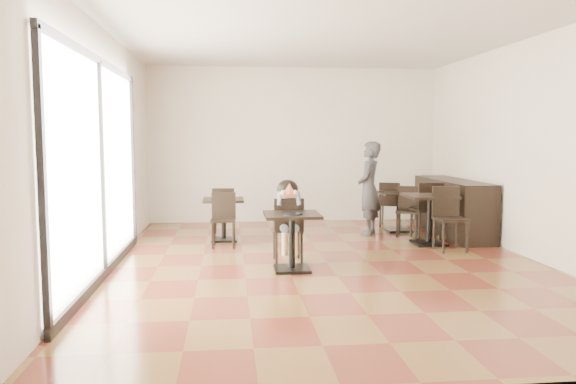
{
  "coord_description": "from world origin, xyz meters",
  "views": [
    {
      "loc": [
        -1.36,
        -7.68,
        1.77
      ],
      "look_at": [
        -0.54,
        0.09,
        1.0
      ],
      "focal_mm": 35.0,
      "sensor_mm": 36.0,
      "label": 1
    }
  ],
  "objects": [
    {
      "name": "ceiling",
      "position": [
        0.0,
        0.0,
        3.2
      ],
      "size": [
        6.0,
        8.0,
        0.01
      ],
      "primitive_type": "cube",
      "color": "silver",
      "rests_on": "floor"
    },
    {
      "name": "adult_patron",
      "position": [
        1.15,
        2.19,
        0.84
      ],
      "size": [
        0.62,
        0.73,
        1.69
      ],
      "primitive_type": "imported",
      "rotation": [
        0.0,
        0.0,
        -1.98
      ],
      "color": "#3C3C41",
      "rests_on": "floor"
    },
    {
      "name": "storefront_window",
      "position": [
        -2.97,
        -0.5,
        1.4
      ],
      "size": [
        0.04,
        4.5,
        2.6
      ],
      "primitive_type": "cube",
      "color": "white",
      "rests_on": "floor"
    },
    {
      "name": "chair_back_a",
      "position": [
        1.8,
        3.04,
        0.44
      ],
      "size": [
        0.52,
        0.52,
        0.89
      ],
      "primitive_type": null,
      "rotation": [
        0.0,
        0.0,
        2.73
      ],
      "color": "black",
      "rests_on": "floor"
    },
    {
      "name": "chair_mid_b",
      "position": [
        2.05,
        0.61,
        0.5
      ],
      "size": [
        0.46,
        0.46,
        0.99
      ],
      "primitive_type": null,
      "rotation": [
        0.0,
        0.0,
        0.04
      ],
      "color": "black",
      "rests_on": "floor"
    },
    {
      "name": "child_table",
      "position": [
        -0.54,
        -0.41,
        0.38
      ],
      "size": [
        0.72,
        0.72,
        0.77
      ],
      "primitive_type": null,
      "color": "black",
      "rests_on": "floor"
    },
    {
      "name": "service_counter",
      "position": [
        2.65,
        2.0,
        0.5
      ],
      "size": [
        0.6,
        2.4,
        1.0
      ],
      "primitive_type": "cube",
      "color": "black",
      "rests_on": "floor"
    },
    {
      "name": "chair_mid_a",
      "position": [
        2.05,
        1.71,
        0.5
      ],
      "size": [
        0.46,
        0.46,
        0.99
      ],
      "primitive_type": null,
      "rotation": [
        0.0,
        0.0,
        3.19
      ],
      "color": "black",
      "rests_on": "floor"
    },
    {
      "name": "wall_right",
      "position": [
        3.0,
        0.0,
        1.6
      ],
      "size": [
        0.01,
        8.0,
        3.2
      ],
      "primitive_type": "cube",
      "color": "white",
      "rests_on": "floor"
    },
    {
      "name": "wall_left",
      "position": [
        -3.0,
        0.0,
        1.6
      ],
      "size": [
        0.01,
        8.0,
        3.2
      ],
      "primitive_type": "cube",
      "color": "white",
      "rests_on": "floor"
    },
    {
      "name": "cafe_table_back",
      "position": [
        1.8,
        2.49,
        0.37
      ],
      "size": [
        0.92,
        0.92,
        0.74
      ],
      "primitive_type": null,
      "rotation": [
        0.0,
        0.0,
        -0.41
      ],
      "color": "black",
      "rests_on": "floor"
    },
    {
      "name": "child_chair",
      "position": [
        -0.54,
        0.14,
        0.46
      ],
      "size": [
        0.41,
        0.41,
        0.92
      ],
      "primitive_type": null,
      "rotation": [
        0.0,
        0.0,
        3.14
      ],
      "color": "black",
      "rests_on": "floor"
    },
    {
      "name": "chair_back_b",
      "position": [
        1.8,
        1.94,
        0.44
      ],
      "size": [
        0.52,
        0.52,
        0.89
      ],
      "primitive_type": null,
      "rotation": [
        0.0,
        0.0,
        -0.41
      ],
      "color": "black",
      "rests_on": "floor"
    },
    {
      "name": "chair_left_a",
      "position": [
        -1.46,
        2.41,
        0.43
      ],
      "size": [
        0.41,
        0.41,
        0.87
      ],
      "primitive_type": null,
      "rotation": [
        0.0,
        0.0,
        3.1
      ],
      "color": "black",
      "rests_on": "floor"
    },
    {
      "name": "wall_front",
      "position": [
        0.0,
        -4.0,
        1.6
      ],
      "size": [
        6.0,
        0.01,
        3.2
      ],
      "primitive_type": "cube",
      "color": "white",
      "rests_on": "floor"
    },
    {
      "name": "cafe_table_mid",
      "position": [
        1.91,
        1.16,
        0.41
      ],
      "size": [
        0.81,
        0.81,
        0.82
      ],
      "primitive_type": null,
      "rotation": [
        0.0,
        0.0,
        0.04
      ],
      "color": "black",
      "rests_on": "floor"
    },
    {
      "name": "plate",
      "position": [
        -0.54,
        -0.51,
        0.77
      ],
      "size": [
        0.26,
        0.26,
        0.02
      ],
      "primitive_type": "cylinder",
      "color": "black",
      "rests_on": "child_table"
    },
    {
      "name": "cafe_table_left",
      "position": [
        -1.46,
        1.86,
        0.36
      ],
      "size": [
        0.71,
        0.71,
        0.72
      ],
      "primitive_type": null,
      "rotation": [
        0.0,
        0.0,
        -0.04
      ],
      "color": "black",
      "rests_on": "floor"
    },
    {
      "name": "floor",
      "position": [
        0.0,
        0.0,
        0.0
      ],
      "size": [
        6.0,
        8.0,
        0.01
      ],
      "primitive_type": "cube",
      "color": "brown",
      "rests_on": "ground"
    },
    {
      "name": "pizza_slice",
      "position": [
        -0.54,
        -0.05,
        1.0
      ],
      "size": [
        0.27,
        0.21,
        0.06
      ],
      "primitive_type": null,
      "color": "tan",
      "rests_on": "child"
    },
    {
      "name": "wall_back",
      "position": [
        0.0,
        4.0,
        1.6
      ],
      "size": [
        6.0,
        0.01,
        3.2
      ],
      "primitive_type": "cube",
      "color": "white",
      "rests_on": "floor"
    },
    {
      "name": "child",
      "position": [
        -0.54,
        0.14,
        0.58
      ],
      "size": [
        0.41,
        0.58,
        1.16
      ],
      "primitive_type": null,
      "color": "slate",
      "rests_on": "child_chair"
    },
    {
      "name": "chair_left_b",
      "position": [
        -1.46,
        1.31,
        0.43
      ],
      "size": [
        0.41,
        0.41,
        0.87
      ],
      "primitive_type": null,
      "rotation": [
        0.0,
        0.0,
        -0.04
      ],
      "color": "black",
      "rests_on": "floor"
    }
  ]
}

